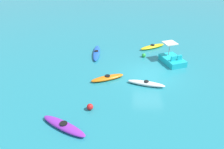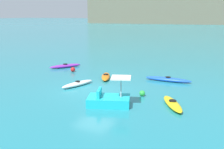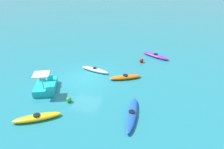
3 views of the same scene
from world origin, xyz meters
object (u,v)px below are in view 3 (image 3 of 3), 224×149
object	(u,v)px
kayak_yellow	(37,117)
kayak_blue	(132,114)
kayak_orange	(125,77)
pedal_boat_cyan	(46,86)
buoy_green	(69,100)
kayak_purple	(156,56)
buoy_red	(141,60)
kayak_white	(95,70)

from	to	relation	value
kayak_yellow	kayak_blue	bearing A→B (deg)	108.24
kayak_orange	kayak_blue	distance (m)	4.99
pedal_boat_cyan	buoy_green	xyz separation A→B (m)	(1.09, 2.46, -0.15)
kayak_yellow	kayak_blue	distance (m)	5.82
kayak_purple	pedal_boat_cyan	bearing A→B (deg)	-40.56
buoy_green	pedal_boat_cyan	bearing A→B (deg)	-113.85
kayak_purple	buoy_red	xyz separation A→B (m)	(1.83, -1.29, 0.05)
buoy_green	kayak_yellow	bearing A→B (deg)	-24.65
kayak_purple	kayak_blue	distance (m)	10.55
buoy_red	kayak_yellow	bearing A→B (deg)	-25.43
kayak_yellow	buoy_red	distance (m)	11.64
buoy_red	kayak_blue	bearing A→B (deg)	3.46
kayak_yellow	pedal_boat_cyan	world-z (taller)	pedal_boat_cyan
pedal_boat_cyan	kayak_blue	bearing A→B (deg)	77.85
kayak_purple	buoy_green	size ratio (longest dim) A/B	8.32
kayak_purple	kayak_orange	bearing A→B (deg)	-20.60
kayak_purple	pedal_boat_cyan	size ratio (longest dim) A/B	1.12
kayak_purple	kayak_yellow	size ratio (longest dim) A/B	1.12
kayak_purple	kayak_blue	xyz separation A→B (m)	(10.52, -0.76, -0.00)
kayak_purple	buoy_green	distance (m)	11.40
pedal_boat_cyan	kayak_yellow	bearing A→B (deg)	23.39
kayak_purple	kayak_white	xyz separation A→B (m)	(5.03, -5.13, -0.00)
kayak_yellow	kayak_purple	bearing A→B (deg)	153.01
kayak_white	pedal_boat_cyan	distance (m)	4.76
kayak_white	kayak_blue	bearing A→B (deg)	38.50
kayak_yellow	kayak_blue	xyz separation A→B (m)	(-1.82, 5.52, -0.00)
pedal_boat_cyan	buoy_red	world-z (taller)	pedal_boat_cyan
kayak_yellow	buoy_green	world-z (taller)	buoy_green
kayak_purple	kayak_white	bearing A→B (deg)	-45.56
kayak_yellow	pedal_boat_cyan	bearing A→B (deg)	-156.61
kayak_orange	buoy_red	xyz separation A→B (m)	(-3.90, 0.86, 0.05)
kayak_orange	buoy_green	size ratio (longest dim) A/B	7.29
kayak_orange	pedal_boat_cyan	bearing A→B (deg)	-59.39
kayak_purple	pedal_boat_cyan	xyz separation A→B (m)	(9.02, -7.72, 0.17)
kayak_white	buoy_red	distance (m)	5.00
kayak_yellow	buoy_green	distance (m)	2.46
kayak_orange	pedal_boat_cyan	size ratio (longest dim) A/B	0.98
kayak_yellow	buoy_green	bearing A→B (deg)	155.35
kayak_purple	buoy_red	size ratio (longest dim) A/B	7.37
kayak_yellow	buoy_red	size ratio (longest dim) A/B	6.57
pedal_boat_cyan	kayak_purple	bearing A→B (deg)	139.44
kayak_blue	pedal_boat_cyan	xyz separation A→B (m)	(-1.50, -6.96, 0.17)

